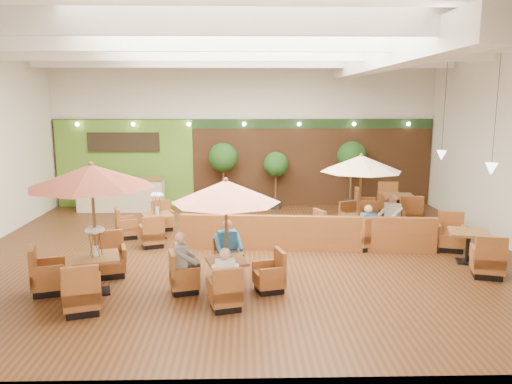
{
  "coord_description": "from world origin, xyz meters",
  "views": [
    {
      "loc": [
        -0.02,
        -12.48,
        3.87
      ],
      "look_at": [
        0.3,
        0.5,
        1.5
      ],
      "focal_mm": 35.0,
      "sensor_mm": 36.0,
      "label": 1
    }
  ],
  "objects_px": {
    "table_3": "(150,223)",
    "topiary_2": "(352,159)",
    "table_0": "(90,201)",
    "topiary_1": "(276,167)",
    "service_counter": "(121,195)",
    "diner_3": "(367,222)",
    "diner_2": "(184,256)",
    "table_5": "(389,208)",
    "diner_1": "(228,244)",
    "topiary_0": "(223,160)",
    "diner_0": "(225,272)",
    "table_4": "(468,247)",
    "diner_4": "(391,213)",
    "table_2": "(361,181)",
    "table_1": "(226,214)",
    "booth_divider": "(307,233)"
  },
  "relations": [
    {
      "from": "table_3",
      "to": "topiary_2",
      "type": "xyz_separation_m",
      "value": [
        6.59,
        3.87,
        1.38
      ]
    },
    {
      "from": "table_0",
      "to": "topiary_1",
      "type": "height_order",
      "value": "table_0"
    },
    {
      "from": "service_counter",
      "to": "topiary_2",
      "type": "bearing_deg",
      "value": 1.39
    },
    {
      "from": "diner_3",
      "to": "table_3",
      "type": "bearing_deg",
      "value": 153.12
    },
    {
      "from": "diner_2",
      "to": "topiary_2",
      "type": "bearing_deg",
      "value": 136.78
    },
    {
      "from": "table_5",
      "to": "topiary_2",
      "type": "bearing_deg",
      "value": 120.07
    },
    {
      "from": "service_counter",
      "to": "diner_1",
      "type": "bearing_deg",
      "value": -59.95
    },
    {
      "from": "topiary_0",
      "to": "diner_0",
      "type": "distance_m",
      "value": 8.96
    },
    {
      "from": "diner_3",
      "to": "table_4",
      "type": "bearing_deg",
      "value": -43.32
    },
    {
      "from": "table_4",
      "to": "topiary_2",
      "type": "height_order",
      "value": "topiary_2"
    },
    {
      "from": "table_0",
      "to": "diner_2",
      "type": "xyz_separation_m",
      "value": [
        1.84,
        -0.01,
        -1.16
      ]
    },
    {
      "from": "diner_3",
      "to": "diner_1",
      "type": "bearing_deg",
      "value": -165.53
    },
    {
      "from": "diner_3",
      "to": "diner_4",
      "type": "relative_size",
      "value": 0.88
    },
    {
      "from": "table_2",
      "to": "diner_1",
      "type": "bearing_deg",
      "value": -164.12
    },
    {
      "from": "diner_1",
      "to": "diner_3",
      "type": "bearing_deg",
      "value": -166.21
    },
    {
      "from": "table_1",
      "to": "diner_0",
      "type": "distance_m",
      "value": 1.25
    },
    {
      "from": "booth_divider",
      "to": "table_2",
      "type": "xyz_separation_m",
      "value": [
        1.6,
        0.96,
        1.23
      ]
    },
    {
      "from": "diner_1",
      "to": "diner_4",
      "type": "relative_size",
      "value": 0.99
    },
    {
      "from": "booth_divider",
      "to": "table_5",
      "type": "height_order",
      "value": "table_5"
    },
    {
      "from": "diner_4",
      "to": "diner_1",
      "type": "bearing_deg",
      "value": 93.48
    },
    {
      "from": "table_0",
      "to": "table_4",
      "type": "xyz_separation_m",
      "value": [
        8.49,
        1.73,
        -1.55
      ]
    },
    {
      "from": "table_1",
      "to": "topiary_0",
      "type": "xyz_separation_m",
      "value": [
        -0.38,
        8.02,
        0.15
      ]
    },
    {
      "from": "table_0",
      "to": "table_1",
      "type": "xyz_separation_m",
      "value": [
        2.71,
        -0.01,
        -0.28
      ]
    },
    {
      "from": "table_3",
      "to": "diner_4",
      "type": "bearing_deg",
      "value": -22.9
    },
    {
      "from": "table_1",
      "to": "diner_3",
      "type": "distance_m",
      "value": 4.71
    },
    {
      "from": "service_counter",
      "to": "table_3",
      "type": "height_order",
      "value": "table_3"
    },
    {
      "from": "topiary_0",
      "to": "topiary_2",
      "type": "bearing_deg",
      "value": 0.0
    },
    {
      "from": "table_2",
      "to": "diner_4",
      "type": "relative_size",
      "value": 3.04
    },
    {
      "from": "booth_divider",
      "to": "diner_0",
      "type": "height_order",
      "value": "diner_0"
    },
    {
      "from": "booth_divider",
      "to": "diner_4",
      "type": "height_order",
      "value": "diner_4"
    },
    {
      "from": "topiary_2",
      "to": "diner_0",
      "type": "distance_m",
      "value": 9.91
    },
    {
      "from": "diner_3",
      "to": "diner_4",
      "type": "distance_m",
      "value": 1.27
    },
    {
      "from": "diner_4",
      "to": "diner_3",
      "type": "bearing_deg",
      "value": 105.31
    },
    {
      "from": "booth_divider",
      "to": "table_4",
      "type": "bearing_deg",
      "value": -11.34
    },
    {
      "from": "diner_2",
      "to": "diner_4",
      "type": "xyz_separation_m",
      "value": [
        5.36,
        3.81,
        0.01
      ]
    },
    {
      "from": "table_5",
      "to": "diner_3",
      "type": "relative_size",
      "value": 3.85
    },
    {
      "from": "booth_divider",
      "to": "diner_3",
      "type": "distance_m",
      "value": 1.62
    },
    {
      "from": "topiary_1",
      "to": "booth_divider",
      "type": "bearing_deg",
      "value": -84.63
    },
    {
      "from": "booth_divider",
      "to": "topiary_2",
      "type": "bearing_deg",
      "value": 71.48
    },
    {
      "from": "diner_4",
      "to": "topiary_0",
      "type": "bearing_deg",
      "value": 19.48
    },
    {
      "from": "service_counter",
      "to": "booth_divider",
      "type": "relative_size",
      "value": 0.45
    },
    {
      "from": "diner_1",
      "to": "topiary_1",
      "type": "bearing_deg",
      "value": -117.73
    },
    {
      "from": "table_1",
      "to": "table_0",
      "type": "bearing_deg",
      "value": 164.71
    },
    {
      "from": "booth_divider",
      "to": "diner_0",
      "type": "relative_size",
      "value": 8.92
    },
    {
      "from": "topiary_1",
      "to": "diner_2",
      "type": "height_order",
      "value": "topiary_1"
    },
    {
      "from": "topiary_0",
      "to": "topiary_1",
      "type": "bearing_deg",
      "value": 0.0
    },
    {
      "from": "topiary_2",
      "to": "diner_2",
      "type": "distance_m",
      "value": 9.57
    },
    {
      "from": "service_counter",
      "to": "table_2",
      "type": "distance_m",
      "value": 8.68
    },
    {
      "from": "diner_2",
      "to": "table_5",
      "type": "bearing_deg",
      "value": 125.06
    },
    {
      "from": "service_counter",
      "to": "topiary_2",
      "type": "distance_m",
      "value": 8.36
    }
  ]
}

